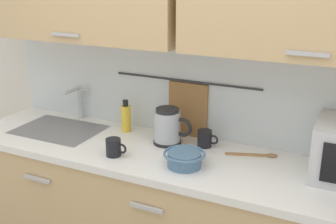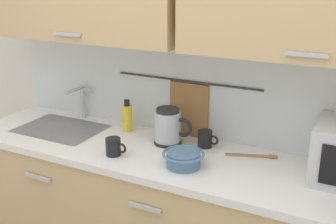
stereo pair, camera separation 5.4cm
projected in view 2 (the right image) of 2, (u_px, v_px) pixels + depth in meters
The scene contains 9 objects.
counter_unit at pixel (172, 224), 2.41m from camera, with size 2.53×0.64×0.90m.
back_wall_assembly at pixel (193, 31), 2.26m from camera, with size 3.70×0.41×2.50m.
sink_faucet at pixel (81, 98), 2.75m from camera, with size 0.09×0.17×0.22m.
electric_kettle at pixel (168, 127), 2.36m from camera, with size 0.23×0.16×0.21m.
dish_soap_bottle at pixel (127, 117), 2.56m from camera, with size 0.06×0.06×0.20m.
mug_near_sink at pixel (114, 147), 2.23m from camera, with size 0.12×0.08×0.09m.
mixing_bowl at pixel (183, 158), 2.10m from camera, with size 0.21×0.21×0.08m.
mug_by_kettle at pixel (205, 139), 2.33m from camera, with size 0.12×0.08×0.09m.
wooden_spoon at pixel (258, 156), 2.22m from camera, with size 0.27×0.12×0.01m.
Camera 2 is at (0.92, -1.55, 1.84)m, focal length 45.14 mm.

